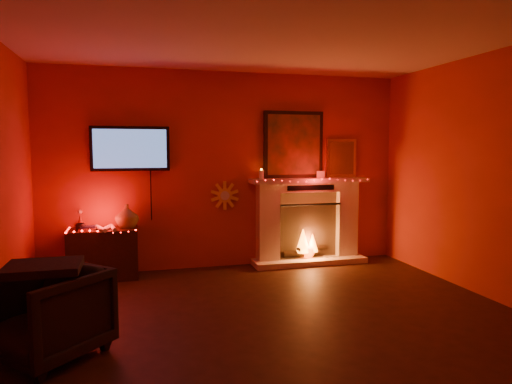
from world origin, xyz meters
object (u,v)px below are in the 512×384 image
(tv, at_px, (130,149))
(sunburst_clock, at_px, (225,196))
(armchair, at_px, (47,314))
(console_table, at_px, (105,249))
(fireplace, at_px, (307,213))

(tv, bearing_deg, sunburst_clock, 1.24)
(sunburst_clock, height_order, armchair, sunburst_clock)
(tv, relative_size, armchair, 1.59)
(tv, xyz_separation_m, console_table, (-0.34, -0.19, -1.27))
(fireplace, distance_m, sunburst_clock, 1.23)
(fireplace, xyz_separation_m, console_table, (-2.78, -0.13, -0.35))
(tv, distance_m, sunburst_clock, 1.41)
(sunburst_clock, bearing_deg, console_table, -172.06)
(tv, bearing_deg, fireplace, -1.50)
(sunburst_clock, height_order, console_table, sunburst_clock)
(tv, distance_m, console_table, 1.33)
(fireplace, bearing_deg, console_table, -177.32)
(fireplace, distance_m, console_table, 2.80)
(tv, relative_size, sunburst_clock, 3.10)
(fireplace, height_order, console_table, fireplace)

